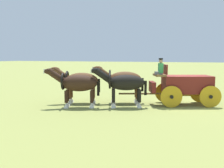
{
  "coord_description": "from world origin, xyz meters",
  "views": [
    {
      "loc": [
        -1.13,
        15.02,
        2.81
      ],
      "look_at": [
        4.09,
        1.44,
        1.2
      ],
      "focal_mm": 40.19,
      "sensor_mm": 36.0,
      "label": 1
    }
  ],
  "objects": [
    {
      "name": "show_wagon",
      "position": [
        0.14,
        0.06,
        1.16
      ],
      "size": [
        5.57,
        2.91,
        2.71
      ],
      "color": "maroon",
      "rests_on": "ground"
    },
    {
      "name": "draft_horse_rear_near",
      "position": [
        3.21,
        1.96,
        1.31
      ],
      "size": [
        2.97,
        1.61,
        2.18
      ],
      "color": "black",
      "rests_on": "ground"
    },
    {
      "name": "draft_horse_lead_near",
      "position": [
        5.62,
        2.91,
        1.29
      ],
      "size": [
        2.94,
        1.62,
        2.15
      ],
      "color": "#331E14",
      "rests_on": "ground"
    },
    {
      "name": "draft_horse_rear_off",
      "position": [
        3.66,
        0.74,
        1.36
      ],
      "size": [
        2.98,
        1.67,
        2.23
      ],
      "color": "brown",
      "rests_on": "ground"
    },
    {
      "name": "draft_horse_lead_off",
      "position": [
        6.09,
        1.7,
        1.31
      ],
      "size": [
        2.92,
        1.62,
        2.18
      ],
      "color": "brown",
      "rests_on": "ground"
    },
    {
      "name": "ground_plane",
      "position": [
        0.0,
        0.0,
        0.0
      ],
      "size": [
        220.0,
        220.0,
        0.0
      ],
      "primitive_type": "plane",
      "color": "olive"
    }
  ]
}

